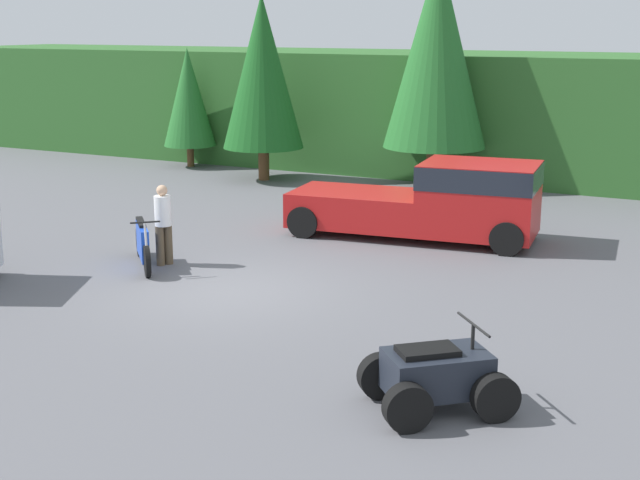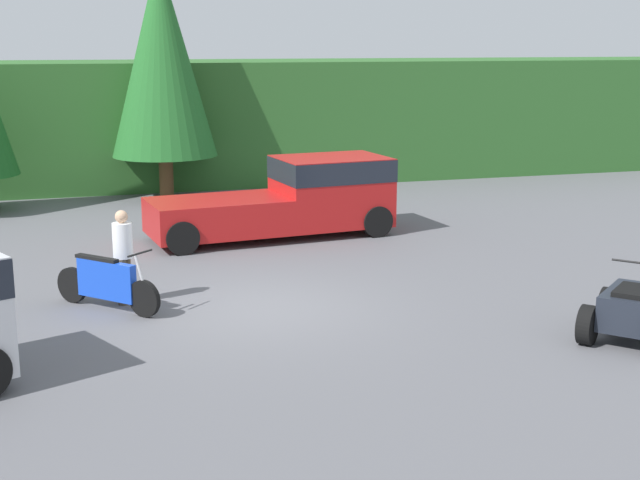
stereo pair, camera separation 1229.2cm
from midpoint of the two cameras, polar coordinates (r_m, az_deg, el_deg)
name	(u,v)px [view 1 (the left image)]	position (r m, az deg, el deg)	size (l,w,h in m)	color
ground_plane	(230,291)	(15.58, 14.77, -4.96)	(80.00, 80.00, 0.00)	#5B5B60
hillside_backdrop	(477,113)	(30.78, 21.40, 7.52)	(44.00, 6.00, 4.03)	#2D6028
tree_left	(189,97)	(29.62, 2.06, 9.12)	(1.84, 1.84, 4.19)	brown
tree_mid_left	(262,72)	(27.02, 8.36, 10.74)	(2.62, 2.62, 5.96)	brown
tree_mid_right	(437,51)	(26.87, 20.55, 11.54)	(3.16, 3.16, 7.18)	brown
pickup_truck_red	(440,199)	(20.69, 24.40, 1.71)	(6.06, 2.72, 1.90)	red
dirt_bike	(143,244)	(16.76, 6.65, -1.53)	(1.70, 1.82, 1.15)	black
quad_atv	(437,377)	(12.28, 36.98, -10.26)	(2.24, 2.20, 1.17)	black
rider_person	(163,222)	(16.83, 8.10, 0.11)	(0.48, 0.48, 1.73)	brown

